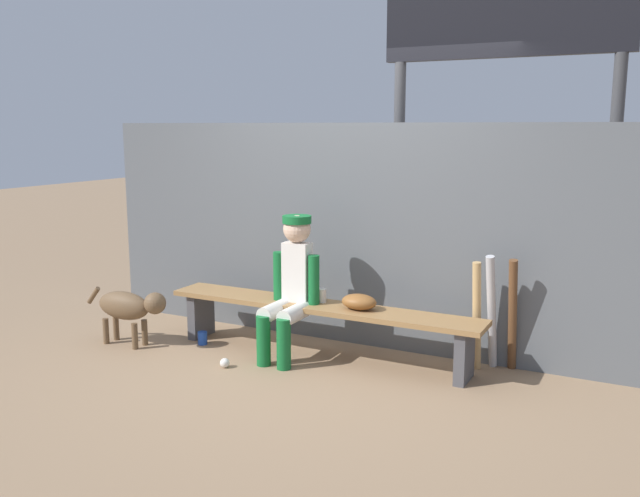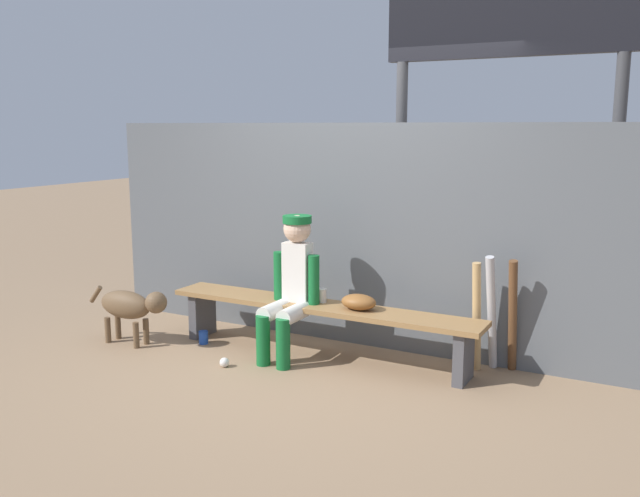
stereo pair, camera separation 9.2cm
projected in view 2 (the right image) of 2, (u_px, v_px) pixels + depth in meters
name	position (u px, v px, depth m)	size (l,w,h in m)	color
ground_plane	(320.00, 356.00, 5.47)	(30.00, 30.00, 0.00)	#937556
chainlink_fence	(345.00, 235.00, 5.69)	(4.74, 0.03, 1.85)	#595E63
dugout_bench	(320.00, 315.00, 5.41)	(2.65, 0.36, 0.43)	olive
player_seated	(291.00, 282.00, 5.36)	(0.41, 0.55, 1.13)	silver
baseball_glove	(359.00, 302.00, 5.23)	(0.28, 0.20, 0.12)	brown
bat_wood_tan	(477.00, 317.00, 5.08)	(0.06, 0.06, 0.84)	tan
bat_aluminum_silver	(492.00, 313.00, 5.06)	(0.06, 0.06, 0.92)	#B7B7BC
bat_wood_dark	(513.00, 316.00, 5.03)	(0.06, 0.06, 0.89)	brown
baseball	(224.00, 362.00, 5.22)	(0.07, 0.07, 0.07)	white
cup_on_ground	(204.00, 337.00, 5.78)	(0.08, 0.08, 0.11)	#1E47AD
cup_on_bench	(321.00, 295.00, 5.45)	(0.08, 0.08, 0.11)	silver
scoreboard	(513.00, 49.00, 5.50)	(2.30, 0.27, 3.47)	#3F3F42
dog	(131.00, 306.00, 5.72)	(0.84, 0.20, 0.49)	brown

